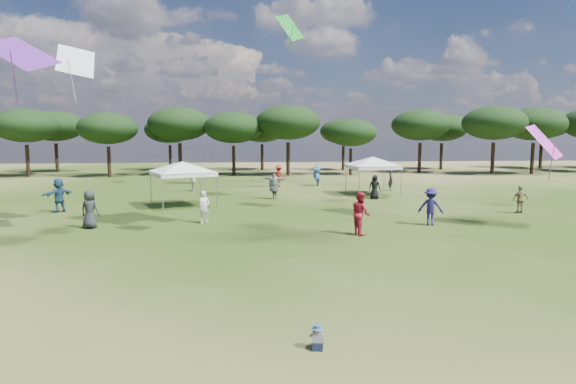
% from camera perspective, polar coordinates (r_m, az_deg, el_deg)
% --- Properties ---
extents(tree_line, '(108.78, 17.63, 7.77)m').
position_cam_1_polar(tree_line, '(55.00, -1.23, 7.90)').
color(tree_line, black).
rests_on(tree_line, ground).
extents(tent_left, '(6.29, 6.29, 3.02)m').
position_cam_1_polar(tent_left, '(29.64, -12.42, 3.31)').
color(tent_left, gray).
rests_on(tent_left, ground).
extents(tent_right, '(6.52, 6.52, 3.04)m').
position_cam_1_polar(tent_right, '(35.35, 10.02, 3.92)').
color(tent_right, gray).
rests_on(tent_right, ground).
extents(toddler, '(0.37, 0.40, 0.51)m').
position_cam_1_polar(toddler, '(10.10, 3.53, -16.90)').
color(toddler, black).
rests_on(toddler, ground).
extents(festival_crowd, '(26.70, 22.08, 1.92)m').
position_cam_1_polar(festival_crowd, '(31.63, -1.26, 0.58)').
color(festival_crowd, '#2A567F').
rests_on(festival_crowd, ground).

